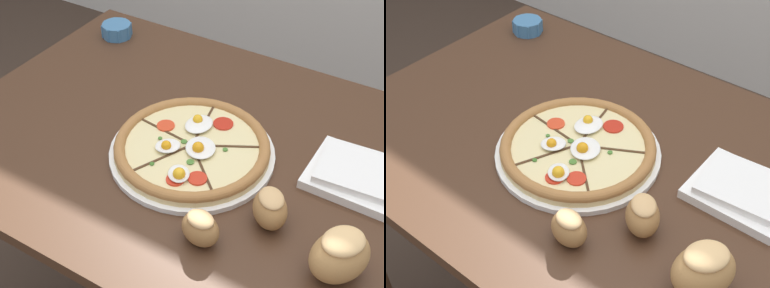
{
  "view_description": "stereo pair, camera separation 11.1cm",
  "coord_description": "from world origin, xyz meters",
  "views": [
    {
      "loc": [
        0.37,
        -0.77,
        1.51
      ],
      "look_at": [
        -0.07,
        -0.04,
        0.78
      ],
      "focal_mm": 50.0,
      "sensor_mm": 36.0,
      "label": 1
    },
    {
      "loc": [
        0.46,
        -0.7,
        1.51
      ],
      "look_at": [
        -0.07,
        -0.04,
        0.78
      ],
      "focal_mm": 50.0,
      "sensor_mm": 36.0,
      "label": 2
    }
  ],
  "objects": [
    {
      "name": "napkin_folded",
      "position": [
        0.26,
        0.06,
        0.77
      ],
      "size": [
        0.19,
        0.16,
        0.04
      ],
      "rotation": [
        0.0,
        0.0,
        -0.01
      ],
      "color": "white",
      "rests_on": "dining_table"
    },
    {
      "name": "pizza",
      "position": [
        -0.07,
        -0.04,
        0.77
      ],
      "size": [
        0.35,
        0.35,
        0.05
      ],
      "color": "white",
      "rests_on": "dining_table"
    },
    {
      "name": "dining_table",
      "position": [
        0.0,
        0.0,
        0.64
      ],
      "size": [
        1.27,
        0.81,
        0.75
      ],
      "color": "#422819",
      "rests_on": "ground_plane"
    },
    {
      "name": "bread_piece_far",
      "position": [
        0.07,
        -0.23,
        0.79
      ],
      "size": [
        0.08,
        0.07,
        0.07
      ],
      "rotation": [
        0.0,
        0.0,
        2.94
      ],
      "color": "olive",
      "rests_on": "dining_table"
    },
    {
      "name": "bread_piece_mid",
      "position": [
        0.15,
        -0.13,
        0.79
      ],
      "size": [
        0.1,
        0.1,
        0.07
      ],
      "rotation": [
        0.0,
        0.0,
        2.25
      ],
      "color": "#A3703D",
      "rests_on": "dining_table"
    },
    {
      "name": "ramekin_bowl",
      "position": [
        -0.51,
        0.28,
        0.77
      ],
      "size": [
        0.09,
        0.09,
        0.04
      ],
      "color": "teal",
      "rests_on": "dining_table"
    },
    {
      "name": "bread_piece_near",
      "position": [
        0.3,
        -0.18,
        0.8
      ],
      "size": [
        0.13,
        0.14,
        0.1
      ],
      "rotation": [
        0.0,
        0.0,
        1.03
      ],
      "color": "#B27F47",
      "rests_on": "dining_table"
    }
  ]
}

